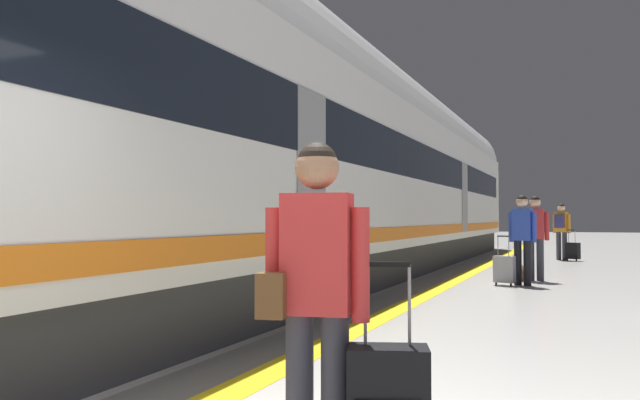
# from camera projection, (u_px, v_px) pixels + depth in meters

# --- Properties ---
(safety_line_strip) EXTENTS (0.36, 80.00, 0.01)m
(safety_line_strip) POSITION_uv_depth(u_px,v_px,m) (446.00, 285.00, 12.28)
(safety_line_strip) COLOR yellow
(safety_line_strip) RESTS_ON ground
(tactile_edge_band) EXTENTS (0.72, 80.00, 0.01)m
(tactile_edge_band) POSITION_uv_depth(u_px,v_px,m) (427.00, 284.00, 12.42)
(tactile_edge_band) COLOR slate
(tactile_edge_band) RESTS_ON ground
(high_speed_train) EXTENTS (2.94, 33.39, 4.97)m
(high_speed_train) POSITION_uv_depth(u_px,v_px,m) (343.00, 160.00, 13.43)
(high_speed_train) COLOR #38383D
(high_speed_train) RESTS_ON ground
(traveller_foreground) EXTENTS (0.54, 0.33, 1.66)m
(traveller_foreground) POSITION_uv_depth(u_px,v_px,m) (314.00, 286.00, 3.10)
(traveller_foreground) COLOR #383842
(traveller_foreground) RESTS_ON ground
(passenger_near) EXTENTS (0.53, 0.28, 1.73)m
(passenger_near) POSITION_uv_depth(u_px,v_px,m) (522.00, 233.00, 12.21)
(passenger_near) COLOR black
(passenger_near) RESTS_ON ground
(suitcase_near) EXTENTS (0.42, 0.30, 0.95)m
(suitcase_near) POSITION_uv_depth(u_px,v_px,m) (504.00, 269.00, 12.18)
(suitcase_near) COLOR #9E9EA3
(suitcase_near) RESTS_ON ground
(passenger_mid) EXTENTS (0.52, 0.41, 1.73)m
(passenger_mid) POSITION_uv_depth(u_px,v_px,m) (561.00, 226.00, 19.54)
(passenger_mid) COLOR #383842
(passenger_mid) RESTS_ON ground
(suitcase_mid) EXTENTS (0.44, 0.37, 0.94)m
(suitcase_mid) POSITION_uv_depth(u_px,v_px,m) (573.00, 251.00, 19.15)
(suitcase_mid) COLOR black
(suitcase_mid) RESTS_ON ground
(passenger_far) EXTENTS (0.54, 0.23, 1.74)m
(passenger_far) POSITION_uv_depth(u_px,v_px,m) (535.00, 231.00, 13.07)
(passenger_far) COLOR #383842
(passenger_far) RESTS_ON ground
(duffel_bag_far) EXTENTS (0.44, 0.26, 0.36)m
(duffel_bag_far) POSITION_uv_depth(u_px,v_px,m) (518.00, 274.00, 13.00)
(duffel_bag_far) COLOR brown
(duffel_bag_far) RESTS_ON ground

